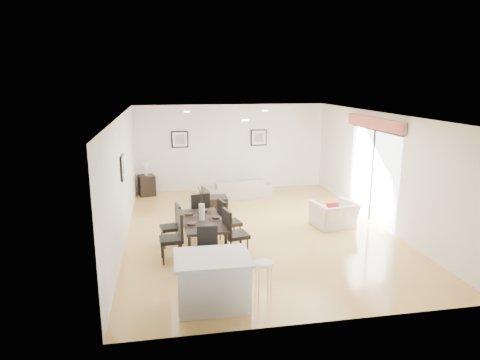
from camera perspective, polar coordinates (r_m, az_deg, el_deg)
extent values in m
plane|color=#D8AE58|center=(10.13, 2.37, -6.68)|extent=(8.00, 8.00, 0.00)
cube|color=silver|center=(13.62, -1.23, 4.37)|extent=(6.00, 0.04, 2.70)
cube|color=silver|center=(6.07, 10.76, -7.23)|extent=(6.00, 0.04, 2.70)
cube|color=silver|center=(9.57, -15.37, 0.09)|extent=(0.04, 8.00, 2.70)
cube|color=silver|center=(10.80, 18.17, 1.37)|extent=(0.04, 8.00, 2.70)
cube|color=white|center=(9.56, 2.52, 8.73)|extent=(6.00, 8.00, 0.02)
imported|color=gray|center=(12.77, -0.42, -1.08)|extent=(2.11, 1.19, 0.58)
imported|color=beige|center=(10.46, 12.42, -4.54)|extent=(1.10, 1.01, 0.62)
imported|color=#395725|center=(13.37, 26.93, -1.75)|extent=(0.48, 0.48, 0.65)
cube|color=black|center=(8.78, -5.09, -5.48)|extent=(0.88, 1.64, 0.05)
cylinder|color=black|center=(8.16, -6.72, -9.49)|extent=(0.06, 0.06, 0.61)
cylinder|color=black|center=(9.55, -7.77, -6.10)|extent=(0.06, 0.06, 0.61)
cylinder|color=black|center=(8.26, -1.88, -9.13)|extent=(0.06, 0.06, 0.61)
cylinder|color=black|center=(9.63, -3.65, -5.83)|extent=(0.06, 0.06, 0.61)
cube|color=black|center=(8.44, -9.18, -7.83)|extent=(0.47, 0.47, 0.08)
cube|color=black|center=(8.37, -7.95, -5.96)|extent=(0.10, 0.44, 0.52)
cylinder|color=black|center=(8.68, -10.39, -8.98)|extent=(0.03, 0.03, 0.40)
cylinder|color=black|center=(8.70, -8.11, -8.81)|extent=(0.03, 0.03, 0.40)
cylinder|color=black|center=(8.36, -10.18, -9.85)|extent=(0.03, 0.03, 0.40)
cylinder|color=black|center=(8.39, -7.81, -9.67)|extent=(0.03, 0.03, 0.40)
cube|color=black|center=(9.21, -9.28, -6.28)|extent=(0.46, 0.46, 0.07)
cube|color=black|center=(9.16, -8.27, -4.69)|extent=(0.12, 0.40, 0.48)
cylinder|color=black|center=(9.40, -10.36, -7.32)|extent=(0.03, 0.03, 0.36)
cylinder|color=black|center=(9.45, -8.48, -7.13)|extent=(0.03, 0.03, 0.36)
cylinder|color=black|center=(9.11, -10.01, -7.98)|extent=(0.03, 0.03, 0.36)
cylinder|color=black|center=(9.17, -8.07, -7.78)|extent=(0.03, 0.03, 0.36)
cube|color=black|center=(8.55, -0.51, -7.35)|extent=(0.52, 0.52, 0.08)
cube|color=black|center=(8.39, -1.75, -5.74)|extent=(0.14, 0.45, 0.53)
cylinder|color=black|center=(8.54, 1.01, -9.10)|extent=(0.03, 0.03, 0.40)
cylinder|color=black|center=(8.43, -1.20, -9.42)|extent=(0.03, 0.03, 0.40)
cylinder|color=black|center=(8.84, 0.15, -8.30)|extent=(0.03, 0.03, 0.40)
cylinder|color=black|center=(8.73, -1.99, -8.60)|extent=(0.03, 0.03, 0.40)
cube|color=black|center=(9.29, -1.35, -5.74)|extent=(0.51, 0.51, 0.07)
cube|color=black|center=(9.15, -2.43, -4.29)|extent=(0.15, 0.43, 0.51)
cylinder|color=black|center=(9.29, 0.02, -7.26)|extent=(0.03, 0.03, 0.39)
cylinder|color=black|center=(9.17, -1.91, -7.55)|extent=(0.03, 0.03, 0.39)
cylinder|color=black|center=(9.58, -0.79, -6.62)|extent=(0.03, 0.03, 0.39)
cylinder|color=black|center=(9.46, -2.67, -6.89)|extent=(0.03, 0.03, 0.39)
cube|color=black|center=(7.88, -4.34, -9.72)|extent=(0.42, 0.42, 0.07)
cube|color=black|center=(7.94, -4.37, -7.67)|extent=(0.38, 0.09, 0.45)
cylinder|color=black|center=(7.83, -5.42, -11.55)|extent=(0.03, 0.03, 0.35)
cylinder|color=black|center=(8.10, -5.38, -10.68)|extent=(0.03, 0.03, 0.35)
cylinder|color=black|center=(7.83, -3.20, -11.52)|extent=(0.03, 0.03, 0.35)
cylinder|color=black|center=(8.10, -3.24, -10.64)|extent=(0.03, 0.03, 0.35)
cube|color=black|center=(9.85, -5.64, -4.62)|extent=(0.54, 0.54, 0.08)
cube|color=black|center=(9.60, -5.29, -3.37)|extent=(0.44, 0.17, 0.52)
cylinder|color=black|center=(10.13, -5.01, -5.51)|extent=(0.03, 0.03, 0.40)
cylinder|color=black|center=(9.83, -4.32, -6.10)|extent=(0.03, 0.03, 0.40)
cylinder|color=black|center=(10.03, -6.86, -5.76)|extent=(0.03, 0.03, 0.40)
cylinder|color=black|center=(9.72, -6.23, -6.37)|extent=(0.03, 0.03, 0.40)
cylinder|color=white|center=(8.72, -5.12, -4.26)|extent=(0.12, 0.12, 0.34)
cylinder|color=#321F16|center=(8.80, -3.21, -5.19)|extent=(0.33, 0.33, 0.01)
cylinder|color=black|center=(8.79, -3.21, -5.01)|extent=(0.17, 0.17, 0.05)
cylinder|color=#321F16|center=(9.25, -4.83, -4.28)|extent=(0.33, 0.33, 0.01)
cylinder|color=black|center=(9.25, -4.83, -4.10)|extent=(0.17, 0.17, 0.05)
cylinder|color=#321F16|center=(9.05, -6.76, -4.73)|extent=(0.33, 0.33, 0.01)
cylinder|color=black|center=(9.04, -6.77, -4.56)|extent=(0.17, 0.17, 0.05)
cylinder|color=#321F16|center=(8.46, -6.49, -6.02)|extent=(0.33, 0.33, 0.01)
cylinder|color=black|center=(8.45, -6.50, -5.84)|extent=(0.17, 0.17, 0.05)
cylinder|color=#321F16|center=(8.30, -4.16, -6.35)|extent=(0.33, 0.33, 0.01)
cylinder|color=black|center=(8.29, -4.16, -6.16)|extent=(0.17, 0.17, 0.05)
cube|color=black|center=(11.54, -4.11, -3.20)|extent=(0.95, 0.58, 0.38)
cube|color=black|center=(13.34, -12.31, -0.69)|extent=(0.56, 0.56, 0.62)
cylinder|color=white|center=(13.25, -12.40, 0.98)|extent=(0.10, 0.10, 0.17)
cone|color=beige|center=(13.21, -12.44, 1.84)|extent=(0.21, 0.21, 0.23)
cube|color=maroon|center=(10.30, 12.20, -3.74)|extent=(0.28, 0.09, 0.28)
cube|color=silver|center=(6.83, -3.66, -13.48)|extent=(1.09, 0.82, 0.76)
cube|color=silver|center=(6.65, -3.71, -10.33)|extent=(1.18, 0.91, 0.05)
cylinder|color=white|center=(6.84, 3.18, -11.02)|extent=(0.30, 0.30, 0.04)
cylinder|color=silver|center=(7.09, 3.77, -12.98)|extent=(0.02, 0.02, 0.64)
cylinder|color=silver|center=(7.05, 2.14, -13.13)|extent=(0.02, 0.02, 0.64)
cylinder|color=silver|center=(6.87, 2.50, -13.86)|extent=(0.02, 0.02, 0.64)
cylinder|color=silver|center=(6.91, 4.17, -13.70)|extent=(0.02, 0.02, 0.64)
cube|color=black|center=(13.39, -8.02, 5.39)|extent=(0.52, 0.03, 0.52)
cube|color=white|center=(13.39, -8.02, 5.39)|extent=(0.44, 0.04, 0.44)
cube|color=#595954|center=(13.39, -8.02, 5.39)|extent=(0.30, 0.04, 0.30)
cube|color=black|center=(13.72, 2.52, 5.68)|extent=(0.52, 0.03, 0.52)
cube|color=white|center=(13.72, 2.52, 5.68)|extent=(0.44, 0.04, 0.44)
cube|color=#595954|center=(13.72, 2.52, 5.68)|extent=(0.30, 0.04, 0.30)
cube|color=black|center=(9.31, -15.40, 1.62)|extent=(0.03, 0.52, 0.52)
cube|color=white|center=(9.31, -15.40, 1.62)|extent=(0.04, 0.44, 0.44)
cube|color=#595954|center=(9.31, -15.40, 1.62)|extent=(0.04, 0.30, 0.30)
cube|color=white|center=(11.10, 17.28, 0.54)|extent=(0.02, 2.40, 2.25)
cube|color=black|center=(11.09, 17.18, 0.54)|extent=(0.03, 0.05, 2.25)
cube|color=black|center=(10.91, 17.59, 6.42)|extent=(0.03, 2.50, 0.05)
cube|color=maroon|center=(10.87, 17.46, 7.26)|extent=(0.10, 2.70, 0.28)
plane|color=gray|center=(12.42, 25.25, -4.19)|extent=(6.00, 6.00, 0.00)
cube|color=brown|center=(14.70, 23.65, 2.53)|extent=(0.35, 0.35, 2.00)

